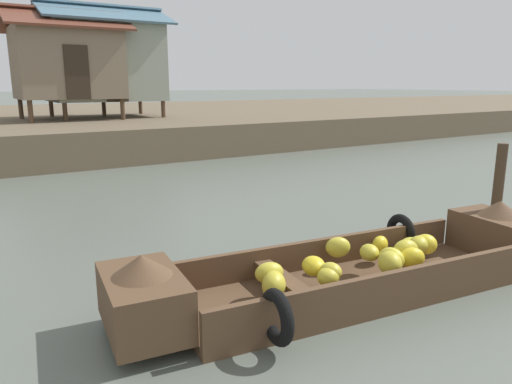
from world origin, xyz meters
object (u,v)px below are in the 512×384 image
object	(u,v)px
banana_boat	(354,268)
stilt_house_left	(67,61)
stilt_house_mid_left	(104,60)
mooring_post	(497,199)

from	to	relation	value
banana_boat	stilt_house_left	world-z (taller)	stilt_house_left
stilt_house_left	stilt_house_mid_left	world-z (taller)	stilt_house_mid_left
mooring_post	banana_boat	bearing A→B (deg)	178.61
banana_boat	stilt_house_left	size ratio (longest dim) A/B	1.32
stilt_house_left	mooring_post	size ratio (longest dim) A/B	2.68
banana_boat	stilt_house_left	xyz separation A→B (m)	(0.09, 15.09, 2.84)
stilt_house_left	mooring_post	world-z (taller)	stilt_house_left
banana_boat	stilt_house_mid_left	xyz separation A→B (m)	(1.54, 15.60, 2.95)
stilt_house_mid_left	mooring_post	distance (m)	15.89
stilt_house_mid_left	stilt_house_left	bearing A→B (deg)	-160.69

